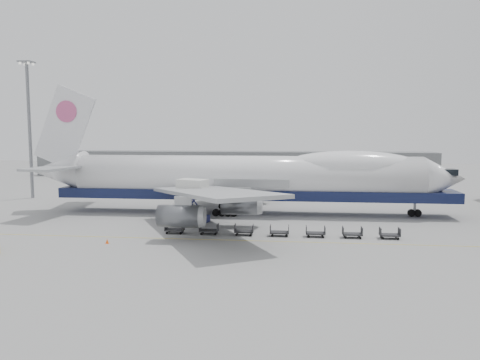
# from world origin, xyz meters

# --- Properties ---
(ground) EXTENTS (260.00, 260.00, 0.00)m
(ground) POSITION_xyz_m (0.00, 0.00, 0.00)
(ground) COLOR gray
(ground) RESTS_ON ground
(apron_line) EXTENTS (60.00, 0.15, 0.01)m
(apron_line) POSITION_xyz_m (0.00, -6.00, 0.01)
(apron_line) COLOR gold
(apron_line) RESTS_ON ground
(hangar) EXTENTS (110.00, 8.00, 7.00)m
(hangar) POSITION_xyz_m (-10.00, 70.00, 3.50)
(hangar) COLOR slate
(hangar) RESTS_ON ground
(floodlight_mast) EXTENTS (2.40, 2.40, 25.43)m
(floodlight_mast) POSITION_xyz_m (-42.00, 24.00, 14.27)
(floodlight_mast) COLOR slate
(floodlight_mast) RESTS_ON ground
(airliner) EXTENTS (67.00, 55.30, 19.98)m
(airliner) POSITION_xyz_m (0.64, 12.00, 5.62)
(airliner) COLOR white
(airliner) RESTS_ON ground
(catering_truck) EXTENTS (4.85, 3.98, 5.97)m
(catering_truck) POSITION_xyz_m (-6.90, 4.52, 3.42)
(catering_truck) COLOR #1B1E51
(catering_truck) RESTS_ON ground
(traffic_cone) EXTENTS (0.40, 0.40, 0.58)m
(traffic_cone) POSITION_xyz_m (-13.80, -9.15, 0.28)
(traffic_cone) COLOR #FF580D
(traffic_cone) RESTS_ON ground
(dolly_0) EXTENTS (2.30, 1.35, 1.30)m
(dolly_0) POSITION_xyz_m (-7.53, -3.15, 0.53)
(dolly_0) COLOR #2D2D30
(dolly_0) RESTS_ON ground
(dolly_1) EXTENTS (2.30, 1.35, 1.30)m
(dolly_1) POSITION_xyz_m (-3.21, -3.15, 0.53)
(dolly_1) COLOR #2D2D30
(dolly_1) RESTS_ON ground
(dolly_2) EXTENTS (2.30, 1.35, 1.30)m
(dolly_2) POSITION_xyz_m (1.11, -3.15, 0.53)
(dolly_2) COLOR #2D2D30
(dolly_2) RESTS_ON ground
(dolly_3) EXTENTS (2.30, 1.35, 1.30)m
(dolly_3) POSITION_xyz_m (5.43, -3.15, 0.53)
(dolly_3) COLOR #2D2D30
(dolly_3) RESTS_ON ground
(dolly_4) EXTENTS (2.30, 1.35, 1.30)m
(dolly_4) POSITION_xyz_m (9.75, -3.15, 0.53)
(dolly_4) COLOR #2D2D30
(dolly_4) RESTS_ON ground
(dolly_5) EXTENTS (2.30, 1.35, 1.30)m
(dolly_5) POSITION_xyz_m (14.06, -3.15, 0.53)
(dolly_5) COLOR #2D2D30
(dolly_5) RESTS_ON ground
(dolly_6) EXTENTS (2.30, 1.35, 1.30)m
(dolly_6) POSITION_xyz_m (18.38, -3.15, 0.53)
(dolly_6) COLOR #2D2D30
(dolly_6) RESTS_ON ground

